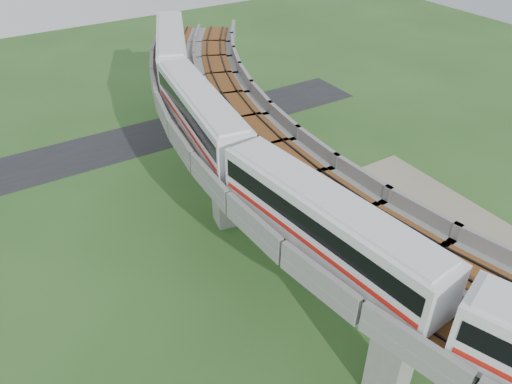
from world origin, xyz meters
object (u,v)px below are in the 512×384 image
metro_train (286,155)px  car_white (462,287)px  car_red (465,257)px  car_dark (392,231)px

metro_train → car_white: (11.75, -7.82, -11.71)m
metro_train → car_red: (14.65, -5.70, -11.60)m
car_dark → car_white: bearing=166.8°
metro_train → car_white: size_ratio=18.69×
metro_train → car_red: metro_train is taller
metro_train → car_red: bearing=-21.3°
car_white → car_dark: bearing=70.4°
metro_train → car_white: 18.34m
metro_train → car_dark: size_ratio=14.39×
car_red → car_dark: bearing=179.2°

